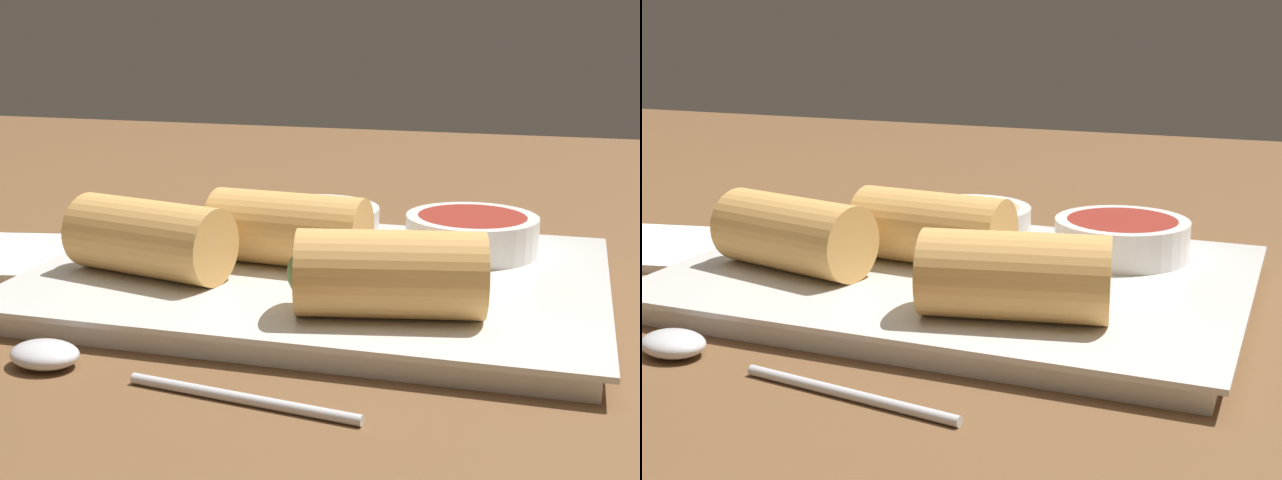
# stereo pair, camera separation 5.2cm
# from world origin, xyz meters

# --- Properties ---
(table_surface) EXTENTS (1.80, 1.40, 0.02)m
(table_surface) POSITION_xyz_m (0.00, 0.00, 0.01)
(table_surface) COLOR brown
(table_surface) RESTS_ON ground
(serving_plate) EXTENTS (0.33, 0.24, 0.01)m
(serving_plate) POSITION_xyz_m (-0.02, -0.02, 0.03)
(serving_plate) COLOR silver
(serving_plate) RESTS_ON table_surface
(roll_front_left) EXTENTS (0.10, 0.06, 0.04)m
(roll_front_left) POSITION_xyz_m (0.03, -0.09, 0.06)
(roll_front_left) COLOR #DBA356
(roll_front_left) RESTS_ON serving_plate
(roll_front_right) EXTENTS (0.10, 0.06, 0.04)m
(roll_front_right) POSITION_xyz_m (-0.11, -0.06, 0.06)
(roll_front_right) COLOR #DBA356
(roll_front_right) RESTS_ON serving_plate
(roll_back_left) EXTENTS (0.10, 0.05, 0.04)m
(roll_back_left) POSITION_xyz_m (-0.04, -0.01, 0.06)
(roll_back_left) COLOR #DBA356
(roll_back_left) RESTS_ON serving_plate
(dipping_bowl_near) EXTENTS (0.08, 0.08, 0.02)m
(dipping_bowl_near) POSITION_xyz_m (-0.04, 0.04, 0.05)
(dipping_bowl_near) COLOR white
(dipping_bowl_near) RESTS_ON serving_plate
(dipping_bowl_far) EXTENTS (0.08, 0.08, 0.02)m
(dipping_bowl_far) POSITION_xyz_m (0.06, 0.04, 0.05)
(dipping_bowl_far) COLOR white
(dipping_bowl_far) RESTS_ON serving_plate
(spoon) EXTENTS (0.18, 0.04, 0.01)m
(spoon) POSITION_xyz_m (-0.09, -0.16, 0.03)
(spoon) COLOR silver
(spoon) RESTS_ON table_surface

